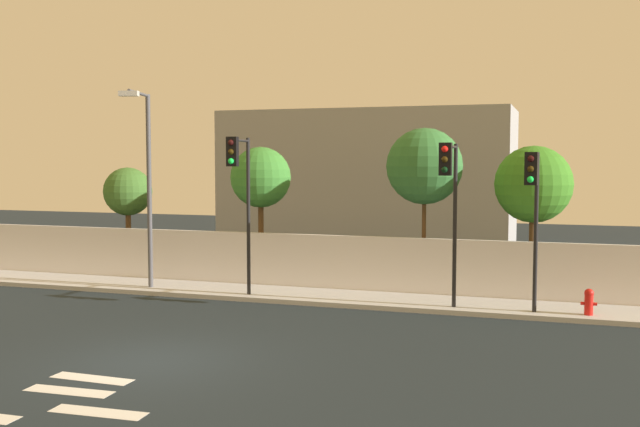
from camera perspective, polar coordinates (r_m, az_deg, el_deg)
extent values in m
plane|color=#1C252A|center=(17.26, -12.92, -11.01)|extent=(80.00, 80.00, 0.00)
cube|color=#B6B6B6|center=(24.45, -2.84, -6.26)|extent=(36.00, 2.40, 0.15)
cube|color=silver|center=(25.48, -1.80, -3.61)|extent=(36.00, 0.18, 1.80)
cube|color=silver|center=(14.18, -16.71, -14.44)|extent=(1.82, 0.53, 0.01)
cube|color=silver|center=(15.55, -18.77, -12.82)|extent=(1.82, 0.52, 0.01)
cube|color=silver|center=(16.25, -17.16, -12.04)|extent=(1.81, 0.47, 0.01)
cylinder|color=black|center=(21.88, 16.29, -1.42)|extent=(0.12, 0.12, 4.55)
cylinder|color=black|center=(21.32, 16.20, 4.29)|extent=(0.20, 0.94, 0.08)
cube|color=black|center=(20.85, 15.96, 3.34)|extent=(0.36, 0.24, 0.90)
sphere|color=black|center=(20.73, 15.92, 4.09)|extent=(0.18, 0.18, 0.18)
sphere|color=#33260A|center=(20.73, 15.91, 3.31)|extent=(0.18, 0.18, 0.18)
sphere|color=#19F24C|center=(20.74, 15.89, 2.54)|extent=(0.18, 0.18, 0.18)
cylinder|color=black|center=(23.88, -5.54, -0.24)|extent=(0.12, 0.12, 5.04)
cylinder|color=black|center=(23.25, -6.16, 5.61)|extent=(0.11, 1.24, 0.08)
cube|color=black|center=(22.67, -6.77, 4.76)|extent=(0.35, 0.21, 0.90)
sphere|color=black|center=(22.57, -6.89, 5.45)|extent=(0.18, 0.18, 0.18)
sphere|color=#33260A|center=(22.56, -6.89, 4.74)|extent=(0.18, 0.18, 0.18)
sphere|color=#19F24C|center=(22.56, -6.88, 4.03)|extent=(0.18, 0.18, 0.18)
cylinder|color=black|center=(22.06, 10.34, -0.94)|extent=(0.12, 0.12, 4.81)
cylinder|color=black|center=(21.26, 10.05, 5.09)|extent=(0.15, 1.48, 0.08)
cube|color=black|center=(20.53, 9.64, 4.15)|extent=(0.35, 0.22, 0.90)
sphere|color=red|center=(20.42, 9.58, 4.91)|extent=(0.18, 0.18, 0.18)
sphere|color=#33260A|center=(20.41, 9.57, 4.13)|extent=(0.18, 0.18, 0.18)
sphere|color=black|center=(20.41, 9.56, 3.34)|extent=(0.18, 0.18, 0.18)
cylinder|color=#4C4C51|center=(25.75, -13.01, 1.66)|extent=(0.16, 0.16, 6.54)
cylinder|color=#4C4C51|center=(24.87, -13.80, 8.99)|extent=(0.60, 1.95, 0.10)
cube|color=beige|center=(23.92, -14.51, 8.94)|extent=(0.64, 0.38, 0.16)
cylinder|color=red|center=(22.17, 19.99, -6.62)|extent=(0.24, 0.24, 0.58)
sphere|color=red|center=(22.11, 20.01, -5.79)|extent=(0.26, 0.26, 0.26)
cylinder|color=red|center=(22.16, 19.55, -6.54)|extent=(0.10, 0.09, 0.09)
cylinder|color=red|center=(22.17, 20.44, -6.56)|extent=(0.10, 0.09, 0.09)
cylinder|color=brown|center=(29.85, -14.52, -1.98)|extent=(0.21, 0.21, 2.75)
sphere|color=#3C6928|center=(29.71, -14.59, 1.65)|extent=(1.88, 1.88, 1.88)
cylinder|color=brown|center=(27.20, -4.57, -1.91)|extent=(0.20, 0.20, 3.25)
sphere|color=#3A822F|center=(27.06, -4.59, 2.80)|extent=(2.21, 2.21, 2.21)
cylinder|color=brown|center=(25.46, 8.00, -1.99)|extent=(0.14, 0.14, 3.56)
sphere|color=#337034|center=(25.32, 8.05, 3.63)|extent=(2.59, 2.59, 2.59)
cylinder|color=brown|center=(25.10, 16.02, -2.83)|extent=(0.22, 0.22, 3.01)
sphere|color=#3A8021|center=(24.94, 16.12, 2.18)|extent=(2.50, 2.50, 2.50)
cube|color=#A0A0A0|center=(38.98, 3.74, 2.70)|extent=(14.83, 6.00, 7.03)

